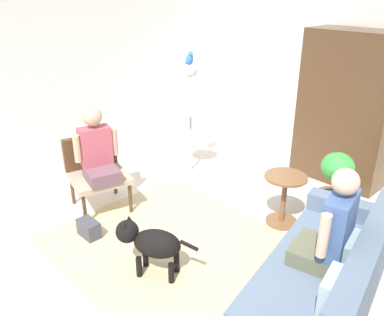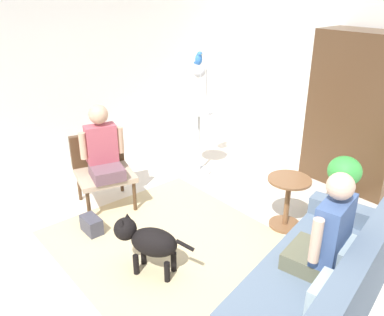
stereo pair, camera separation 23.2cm
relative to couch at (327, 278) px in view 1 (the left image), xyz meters
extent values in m
plane|color=beige|center=(-1.33, -0.42, -0.29)|extent=(7.54, 7.54, 0.00)
cube|color=silver|center=(-1.33, 2.78, 1.07)|extent=(6.03, 0.12, 2.72)
cube|color=silver|center=(-4.11, -0.12, 1.07)|extent=(0.12, 6.88, 2.72)
cube|color=#C6B284|center=(-1.29, -0.38, -0.29)|extent=(2.84, 2.08, 0.01)
cube|color=slate|center=(-0.04, -0.03, -0.07)|extent=(1.18, 1.99, 0.44)
cube|color=slate|center=(0.26, 0.04, 0.32)|extent=(0.57, 1.85, 0.35)
cube|color=slate|center=(-0.22, 0.79, 0.23)|extent=(0.83, 0.35, 0.17)
cube|color=#9EB2B7|center=(0.23, -0.45, 0.29)|extent=(0.17, 0.33, 0.28)
cube|color=#9EB2B7|center=(0.13, 0.06, 0.29)|extent=(0.17, 0.34, 0.28)
cylinder|color=#4C331E|center=(-2.38, -0.28, -0.10)|extent=(0.04, 0.04, 0.39)
cylinder|color=#4C331E|center=(-2.52, -0.81, -0.10)|extent=(0.04, 0.04, 0.39)
cylinder|color=#4C331E|center=(-2.91, -0.14, -0.10)|extent=(0.04, 0.04, 0.39)
cylinder|color=#4C331E|center=(-3.04, -0.67, -0.10)|extent=(0.04, 0.04, 0.39)
cube|color=tan|center=(-2.71, -0.47, 0.12)|extent=(0.79, 0.79, 0.06)
cube|color=#4C331E|center=(-2.98, -0.40, 0.35)|extent=(0.24, 0.65, 0.40)
cube|color=#5E5E46|center=(-0.12, -0.05, 0.22)|extent=(0.43, 0.47, 0.14)
cube|color=#3F598C|center=(0.03, -0.02, 0.54)|extent=(0.26, 0.44, 0.50)
sphere|color=#DDB293|center=(0.03, -0.02, 0.91)|extent=(0.20, 0.20, 0.20)
cylinder|color=#DDB293|center=(0.04, -0.26, 0.56)|extent=(0.08, 0.08, 0.35)
cylinder|color=#DDB293|center=(-0.07, 0.21, 0.56)|extent=(0.08, 0.08, 0.35)
cube|color=#6A4A55|center=(-2.57, -0.51, 0.22)|extent=(0.47, 0.44, 0.14)
cube|color=#B24C59|center=(-2.73, -0.47, 0.52)|extent=(0.26, 0.39, 0.45)
sphere|color=tan|center=(-2.73, -0.47, 0.87)|extent=(0.22, 0.22, 0.22)
cylinder|color=tan|center=(-2.64, -0.27, 0.54)|extent=(0.08, 0.08, 0.31)
cylinder|color=tan|center=(-2.75, -0.69, 0.54)|extent=(0.08, 0.08, 0.31)
cylinder|color=brown|center=(-0.99, 0.83, 0.29)|extent=(0.47, 0.47, 0.02)
cylinder|color=brown|center=(-0.99, 0.83, -0.01)|extent=(0.06, 0.06, 0.57)
cylinder|color=brown|center=(-0.99, 0.83, -0.28)|extent=(0.36, 0.36, 0.03)
ellipsoid|color=black|center=(-1.29, -0.76, 0.05)|extent=(0.53, 0.46, 0.27)
sphere|color=black|center=(-1.54, -0.90, 0.13)|extent=(0.22, 0.22, 0.22)
cone|color=black|center=(-1.52, -0.95, 0.24)|extent=(0.06, 0.06, 0.06)
cone|color=black|center=(-1.57, -0.86, 0.24)|extent=(0.06, 0.06, 0.06)
cylinder|color=black|center=(-1.03, -0.60, 0.09)|extent=(0.17, 0.12, 0.10)
cylinder|color=black|center=(-1.39, -0.90, -0.19)|extent=(0.06, 0.06, 0.21)
cylinder|color=black|center=(-1.47, -0.77, -0.19)|extent=(0.06, 0.06, 0.21)
cylinder|color=black|center=(-1.11, -0.75, -0.19)|extent=(0.06, 0.06, 0.21)
cylinder|color=black|center=(-1.19, -0.61, -0.19)|extent=(0.06, 0.06, 0.21)
cylinder|color=silver|center=(-2.68, 1.01, -0.28)|extent=(0.36, 0.36, 0.03)
cylinder|color=silver|center=(-2.68, 1.01, 0.16)|extent=(0.04, 0.04, 0.91)
cylinder|color=silver|center=(-2.68, 1.01, 0.62)|extent=(0.41, 0.41, 0.02)
cylinder|color=silver|center=(-2.49, 1.01, 0.90)|extent=(0.01, 0.01, 0.54)
cylinder|color=silver|center=(-2.53, 1.12, 0.90)|extent=(0.01, 0.01, 0.54)
cylinder|color=silver|center=(-2.62, 1.19, 0.90)|extent=(0.01, 0.01, 0.54)
cylinder|color=silver|center=(-2.74, 1.19, 0.90)|extent=(0.01, 0.01, 0.54)
cylinder|color=silver|center=(-2.84, 1.12, 0.90)|extent=(0.01, 0.01, 0.54)
cylinder|color=silver|center=(-2.88, 1.01, 0.90)|extent=(0.01, 0.01, 0.54)
cylinder|color=silver|center=(-2.84, 0.89, 0.90)|extent=(0.01, 0.01, 0.54)
cylinder|color=silver|center=(-2.74, 0.82, 0.90)|extent=(0.01, 0.01, 0.54)
cylinder|color=silver|center=(-2.62, 0.82, 0.90)|extent=(0.01, 0.01, 0.54)
cylinder|color=silver|center=(-2.53, 0.89, 0.90)|extent=(0.01, 0.01, 0.54)
sphere|color=silver|center=(-2.68, 1.01, 1.17)|extent=(0.16, 0.16, 0.16)
ellipsoid|color=blue|center=(-2.70, 1.01, 1.32)|extent=(0.09, 0.10, 0.15)
sphere|color=blue|center=(-2.68, 1.01, 1.39)|extent=(0.07, 0.07, 0.07)
cone|color=#D8BF4C|center=(-2.64, 1.01, 1.39)|extent=(0.03, 0.02, 0.02)
ellipsoid|color=blue|center=(-2.74, 1.01, 1.27)|extent=(0.12, 0.03, 0.04)
cylinder|color=#4C5156|center=(-0.73, 1.49, -0.18)|extent=(0.28, 0.28, 0.23)
cylinder|color=brown|center=(-0.73, 1.49, 0.03)|extent=(0.03, 0.03, 0.20)
ellipsoid|color=green|center=(-0.73, 1.49, 0.29)|extent=(0.38, 0.38, 0.34)
cube|color=#4C331E|center=(-1.12, 2.37, 0.71)|extent=(1.20, 0.56, 2.01)
cube|color=#3F3F4C|center=(-2.29, -0.90, -0.20)|extent=(0.27, 0.16, 0.19)
camera|label=1|loc=(1.13, -2.65, 2.26)|focal=37.62mm
camera|label=2|loc=(1.28, -2.48, 2.26)|focal=37.62mm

